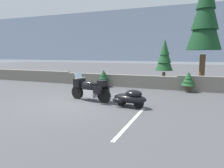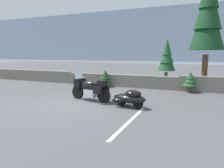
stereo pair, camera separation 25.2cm
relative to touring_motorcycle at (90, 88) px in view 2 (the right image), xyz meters
The scene contains 10 objects.
ground_plane 1.01m from the touring_motorcycle, 114.26° to the right, with size 80.00×80.00×0.00m, color #4C4C4F.
stone_guard_wall 4.77m from the touring_motorcycle, 97.52° to the left, with size 24.00×0.59×0.93m.
distant_ridgeline 95.01m from the touring_motorcycle, 90.20° to the left, with size 240.00×80.00×16.00m, color #99A8BF.
touring_motorcycle is the anchor object (origin of this frame).
car_shaped_trailer 2.19m from the touring_motorcycle, 11.74° to the right, with size 2.23×1.00×0.76m.
pine_tree_tall 8.92m from the touring_motorcycle, 49.69° to the left, with size 2.14×2.14×7.64m.
pine_tree_secondary 7.02m from the touring_motorcycle, 67.51° to the left, with size 1.24×1.24×3.30m.
pine_sapling_near 6.04m from the touring_motorcycle, 44.13° to the left, with size 0.81×0.81×1.22m.
pine_sapling_farther 4.28m from the touring_motorcycle, 104.98° to the left, with size 0.80×0.80×1.17m.
parking_stripe_marker 3.57m from the touring_motorcycle, 39.12° to the right, with size 0.12×3.60×0.01m, color silver.
Camera 2 is at (5.11, -7.88, 2.24)m, focal length 33.13 mm.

